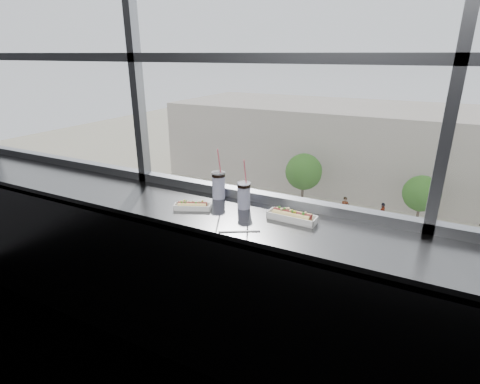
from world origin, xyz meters
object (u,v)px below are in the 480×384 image
at_px(pedestrian_b, 382,211).
at_px(tree_center, 421,194).
at_px(hotdog_tray_right, 292,216).
at_px(soda_cup_left, 219,184).
at_px(hotdog_tray_left, 193,206).
at_px(car_far_a, 264,209).
at_px(car_near_a, 187,245).
at_px(soda_cup_right, 244,194).
at_px(wrapper, 198,205).
at_px(car_near_b, 269,266).
at_px(pedestrian_a, 345,206).
at_px(tree_left, 304,172).
at_px(loose_straw, 239,231).

relative_size(pedestrian_b, tree_center, 0.48).
relative_size(hotdog_tray_right, soda_cup_left, 0.84).
distance_m(hotdog_tray_left, car_far_a, 28.52).
bearing_deg(pedestrian_b, soda_cup_left, 2.48).
bearing_deg(car_near_a, car_far_a, -20.79).
xyz_separation_m(soda_cup_right, wrapper, (-0.26, -0.13, -0.08)).
height_order(car_near_a, tree_center, tree_center).
xyz_separation_m(car_near_b, pedestrian_a, (1.97, 11.40, 0.12)).
height_order(car_near_b, tree_center, tree_center).
bearing_deg(pedestrian_b, soda_cup_right, 2.94).
relative_size(pedestrian_a, pedestrian_b, 1.05).
bearing_deg(soda_cup_left, soda_cup_right, -19.02).
relative_size(hotdog_tray_right, tree_left, 0.06).
xyz_separation_m(loose_straw, pedestrian_a, (-4.51, 27.88, -10.95)).
bearing_deg(car_near_b, pedestrian_a, -10.29).
bearing_deg(pedestrian_a, soda_cup_right, -80.98).
height_order(soda_cup_left, wrapper, soda_cup_left).
bearing_deg(hotdog_tray_right, soda_cup_left, 169.80).
height_order(pedestrian_b, tree_left, tree_left).
bearing_deg(hotdog_tray_right, soda_cup_right, 174.76).
bearing_deg(soda_cup_left, loose_straw, -47.73).
bearing_deg(hotdog_tray_left, soda_cup_left, 55.00).
relative_size(hotdog_tray_left, car_near_a, 0.04).
height_order(soda_cup_right, pedestrian_b, soda_cup_right).
bearing_deg(hotdog_tray_left, loose_straw, -44.23).
distance_m(car_near_b, tree_center, 14.28).
height_order(car_far_a, tree_center, tree_center).
height_order(loose_straw, tree_center, loose_straw).
height_order(wrapper, car_far_a, wrapper).
height_order(wrapper, tree_left, wrapper).
height_order(hotdog_tray_right, tree_center, hotdog_tray_right).
xyz_separation_m(hotdog_tray_left, wrapper, (0.02, 0.04, -0.01)).
xyz_separation_m(soda_cup_left, car_near_a, (-12.07, 16.08, -11.22)).
relative_size(car_near_a, tree_left, 1.10).
xyz_separation_m(hotdog_tray_left, car_far_a, (-9.93, 24.33, -11.10)).
xyz_separation_m(hotdog_tray_right, tree_center, (0.80, 28.20, -9.16)).
distance_m(hotdog_tray_left, car_near_b, 20.65).
height_order(soda_cup_right, pedestrian_a, soda_cup_right).
bearing_deg(hotdog_tray_right, wrapper, -170.25).
xyz_separation_m(hotdog_tray_left, tree_center, (1.42, 28.33, -9.16)).
xyz_separation_m(soda_cup_right, loose_straw, (0.13, -0.32, -0.09)).
height_order(loose_straw, car_near_a, loose_straw).
distance_m(soda_cup_right, loose_straw, 0.36).
bearing_deg(car_near_a, pedestrian_b, -48.78).
relative_size(soda_cup_left, tree_left, 0.07).
bearing_deg(car_near_a, pedestrian_a, -40.92).
bearing_deg(car_far_a, wrapper, -158.31).
relative_size(soda_cup_left, pedestrian_a, 0.16).
distance_m(loose_straw, wrapper, 0.44).
relative_size(hotdog_tray_right, soda_cup_right, 0.90).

